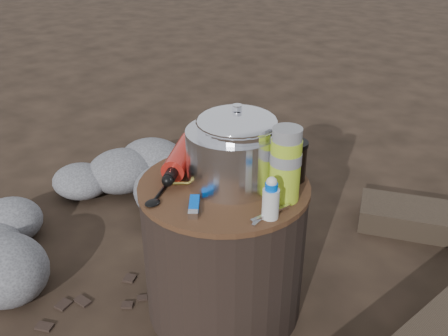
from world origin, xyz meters
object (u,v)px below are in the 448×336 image
Objects in this scene: camping_pot at (237,146)px; fuel_bottle at (182,156)px; thermos at (285,165)px; travel_mug at (293,161)px; stump at (224,248)px.

fuel_bottle is (-0.18, -0.03, -0.07)m from camping_pot.
thermos is 1.75× the size of travel_mug.
camping_pot is 1.08× the size of thermos.
travel_mug is (-0.04, 0.10, -0.04)m from thermos.
camping_pot is 0.19m from fuel_bottle.
thermos is at bearing 12.02° from stump.
fuel_bottle is at bearing -175.23° from thermos.
stump is 1.72× the size of fuel_bottle.
travel_mug reaches higher than stump.
camping_pot reaches higher than fuel_bottle.
camping_pot reaches higher than thermos.
thermos is (0.15, 0.00, -0.01)m from camping_pot.
travel_mug reaches higher than fuel_bottle.
fuel_bottle is at bearing 177.09° from stump.
thermos is (0.17, 0.04, 0.31)m from stump.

